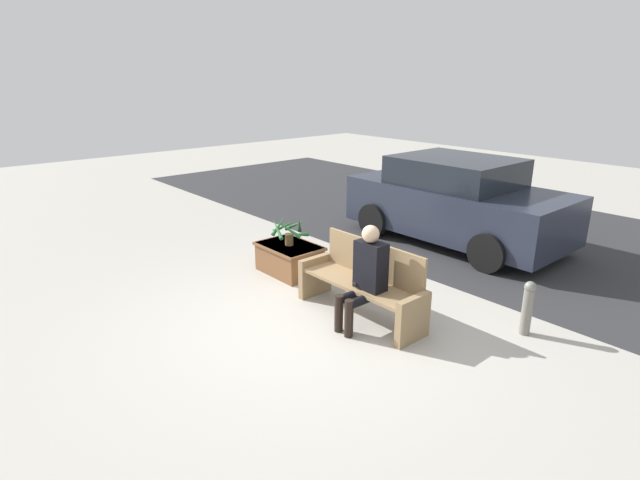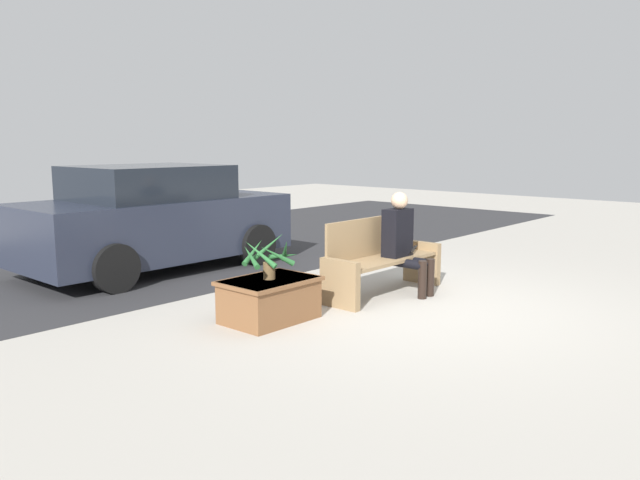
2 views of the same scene
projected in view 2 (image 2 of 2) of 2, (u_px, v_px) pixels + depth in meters
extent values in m
plane|color=#ADA89E|center=(415.00, 307.00, 7.10)|extent=(30.00, 30.00, 0.00)
cube|color=#2D2D30|center=(152.00, 253.00, 10.53)|extent=(20.00, 6.00, 0.01)
cube|color=#8C704C|center=(340.00, 284.00, 7.01)|extent=(0.09, 0.52, 0.55)
cube|color=#8C704C|center=(422.00, 262.00, 8.27)|extent=(0.09, 0.52, 0.55)
cube|color=#8C704C|center=(384.00, 260.00, 7.62)|extent=(1.62, 0.48, 0.04)
cube|color=#8C704C|center=(369.00, 237.00, 7.73)|extent=(1.62, 0.04, 0.48)
cube|color=black|center=(397.00, 233.00, 7.70)|extent=(0.38, 0.22, 0.59)
sphere|color=tan|center=(399.00, 201.00, 7.62)|extent=(0.21, 0.21, 0.21)
cylinder|color=black|center=(408.00, 264.00, 7.55)|extent=(0.11, 0.43, 0.11)
cylinder|color=black|center=(415.00, 262.00, 7.68)|extent=(0.11, 0.43, 0.11)
cylinder|color=black|center=(422.00, 280.00, 7.43)|extent=(0.10, 0.10, 0.46)
cylinder|color=black|center=(430.00, 278.00, 7.56)|extent=(0.10, 0.10, 0.46)
cube|color=black|center=(413.00, 250.00, 7.58)|extent=(0.07, 0.09, 0.12)
cube|color=brown|center=(270.00, 300.00, 6.52)|extent=(0.92, 0.64, 0.45)
cube|color=brown|center=(269.00, 281.00, 6.49)|extent=(0.97, 0.69, 0.04)
cylinder|color=brown|center=(269.00, 271.00, 6.47)|extent=(0.13, 0.13, 0.18)
cone|color=#26602D|center=(283.00, 256.00, 6.60)|extent=(0.07, 0.42, 0.14)
cone|color=#26602D|center=(268.00, 247.00, 6.59)|extent=(0.31, 0.28, 0.32)
cone|color=#26602D|center=(253.00, 252.00, 6.51)|extent=(0.40, 0.18, 0.25)
cone|color=#26602D|center=(251.00, 257.00, 6.36)|extent=(0.22, 0.40, 0.21)
cone|color=#26602D|center=(260.00, 254.00, 6.28)|extent=(0.16, 0.38, 0.28)
cone|color=#26602D|center=(277.00, 255.00, 6.29)|extent=(0.39, 0.18, 0.26)
cone|color=#26602D|center=(285.00, 250.00, 6.47)|extent=(0.28, 0.33, 0.30)
cube|color=#232838|center=(155.00, 227.00, 9.13)|extent=(3.85, 1.80, 0.84)
cube|color=black|center=(147.00, 182.00, 8.96)|extent=(2.00, 1.66, 0.48)
cylinder|color=black|center=(257.00, 245.00, 9.47)|extent=(0.62, 0.18, 0.62)
cylinder|color=black|center=(186.00, 233.00, 10.65)|extent=(0.62, 0.18, 0.62)
cylinder|color=black|center=(115.00, 268.00, 7.71)|extent=(0.62, 0.18, 0.62)
cylinder|color=black|center=(48.00, 251.00, 8.89)|extent=(0.62, 0.18, 0.62)
cylinder|color=slate|center=(385.00, 246.00, 9.57)|extent=(0.12, 0.12, 0.56)
sphere|color=slate|center=(385.00, 225.00, 9.52)|extent=(0.13, 0.13, 0.13)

